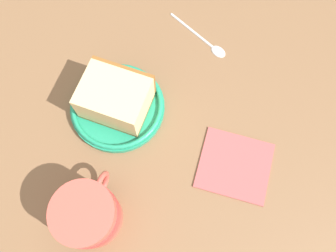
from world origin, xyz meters
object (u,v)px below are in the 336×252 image
(small_plate, at_px, (117,106))
(cake_slice, at_px, (115,97))
(tea_mug, at_px, (88,215))
(folded_napkin, at_px, (235,165))
(teaspoon, at_px, (209,43))

(small_plate, relative_size, cake_slice, 1.27)
(small_plate, distance_m, cake_slice, 0.03)
(cake_slice, relative_size, tea_mug, 1.13)
(cake_slice, xyz_separation_m, folded_napkin, (0.09, 0.20, -0.04))
(tea_mug, height_order, folded_napkin, tea_mug)
(small_plate, xyz_separation_m, teaspoon, (-0.14, 0.15, -0.01))
(folded_napkin, bearing_deg, small_plate, -114.27)
(small_plate, height_order, cake_slice, cake_slice)
(cake_slice, distance_m, tea_mug, 0.19)
(cake_slice, xyz_separation_m, tea_mug, (0.19, -0.02, 0.00))
(tea_mug, height_order, teaspoon, tea_mug)
(cake_slice, bearing_deg, teaspoon, 131.37)
(tea_mug, xyz_separation_m, teaspoon, (-0.32, 0.17, -0.04))
(tea_mug, bearing_deg, small_plate, 174.25)
(teaspoon, height_order, folded_napkin, teaspoon)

